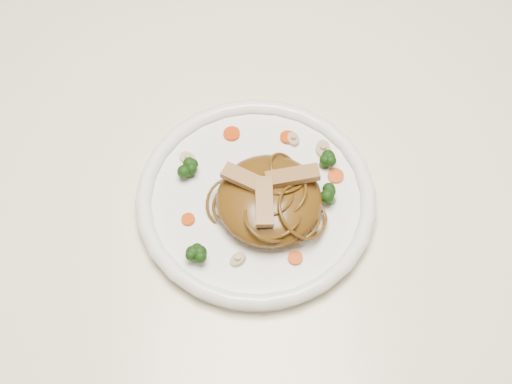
{
  "coord_description": "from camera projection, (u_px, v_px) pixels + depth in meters",
  "views": [
    {
      "loc": [
        -0.02,
        -0.47,
        1.5
      ],
      "look_at": [
        -0.0,
        -0.04,
        0.78
      ],
      "focal_mm": 46.78,
      "sensor_mm": 36.0,
      "label": 1
    }
  ],
  "objects": [
    {
      "name": "mushroom_3",
      "position": [
        293.0,
        139.0,
        0.9
      ],
      "size": [
        0.03,
        0.03,
        0.01
      ],
      "primitive_type": "cylinder",
      "rotation": [
        0.0,
        0.0,
        1.77
      ],
      "color": "beige",
      "rests_on": "plate"
    },
    {
      "name": "table",
      "position": [
        255.0,
        211.0,
        0.97
      ],
      "size": [
        1.2,
        0.8,
        0.75
      ],
      "color": "#F2E9CD",
      "rests_on": "ground"
    },
    {
      "name": "chicken_a",
      "position": [
        293.0,
        176.0,
        0.81
      ],
      "size": [
        0.07,
        0.03,
        0.01
      ],
      "primitive_type": "cube",
      "rotation": [
        0.0,
        0.0,
        0.11
      ],
      "color": "#9C7B4A",
      "rests_on": "noodle_mound"
    },
    {
      "name": "broccoli_2",
      "position": [
        195.0,
        252.0,
        0.8
      ],
      "size": [
        0.03,
        0.03,
        0.03
      ],
      "primitive_type": null,
      "rotation": [
        0.0,
        0.0,
        -0.16
      ],
      "color": "#16370B",
      "rests_on": "plate"
    },
    {
      "name": "noodle_mound",
      "position": [
        269.0,
        200.0,
        0.83
      ],
      "size": [
        0.14,
        0.14,
        0.04
      ],
      "primitive_type": "ellipsoid",
      "rotation": [
        0.0,
        0.0,
        -0.03
      ],
      "color": "#573710",
      "rests_on": "plate"
    },
    {
      "name": "carrot_3",
      "position": [
        232.0,
        134.0,
        0.9
      ],
      "size": [
        0.03,
        0.03,
        0.0
      ],
      "primitive_type": "cylinder",
      "rotation": [
        0.0,
        0.0,
        0.35
      ],
      "color": "#D54A07",
      "rests_on": "plate"
    },
    {
      "name": "mushroom_1",
      "position": [
        323.0,
        149.0,
        0.89
      ],
      "size": [
        0.03,
        0.03,
        0.01
      ],
      "primitive_type": "cylinder",
      "rotation": [
        0.0,
        0.0,
        1.5
      ],
      "color": "beige",
      "rests_on": "plate"
    },
    {
      "name": "carrot_4",
      "position": [
        295.0,
        258.0,
        0.81
      ],
      "size": [
        0.02,
        0.02,
        0.0
      ],
      "primitive_type": "cylinder",
      "rotation": [
        0.0,
        0.0,
        0.33
      ],
      "color": "#D54A07",
      "rests_on": "plate"
    },
    {
      "name": "mushroom_2",
      "position": [
        188.0,
        158.0,
        0.88
      ],
      "size": [
        0.03,
        0.03,
        0.01
      ],
      "primitive_type": "cylinder",
      "rotation": [
        0.0,
        0.0,
        -0.53
      ],
      "color": "beige",
      "rests_on": "plate"
    },
    {
      "name": "chicken_c",
      "position": [
        264.0,
        201.0,
        0.79
      ],
      "size": [
        0.02,
        0.06,
        0.01
      ],
      "primitive_type": "cube",
      "rotation": [
        0.0,
        0.0,
        4.68
      ],
      "color": "#9C7B4A",
      "rests_on": "noodle_mound"
    },
    {
      "name": "ground",
      "position": [
        255.0,
        348.0,
        1.53
      ],
      "size": [
        4.0,
        4.0,
        0.0
      ],
      "primitive_type": "plane",
      "color": "brown",
      "rests_on": "ground"
    },
    {
      "name": "broccoli_1",
      "position": [
        188.0,
        167.0,
        0.86
      ],
      "size": [
        0.03,
        0.03,
        0.03
      ],
      "primitive_type": null,
      "rotation": [
        0.0,
        0.0,
        0.14
      ],
      "color": "#16370B",
      "rests_on": "plate"
    },
    {
      "name": "broccoli_0",
      "position": [
        325.0,
        159.0,
        0.87
      ],
      "size": [
        0.03,
        0.03,
        0.03
      ],
      "primitive_type": null,
      "rotation": [
        0.0,
        0.0,
        0.02
      ],
      "color": "#16370B",
      "rests_on": "plate"
    },
    {
      "name": "broccoli_3",
      "position": [
        332.0,
        194.0,
        0.84
      ],
      "size": [
        0.03,
        0.03,
        0.03
      ],
      "primitive_type": null,
      "rotation": [
        0.0,
        0.0,
        0.18
      ],
      "color": "#16370B",
      "rests_on": "plate"
    },
    {
      "name": "carrot_2",
      "position": [
        336.0,
        176.0,
        0.87
      ],
      "size": [
        0.02,
        0.02,
        0.0
      ],
      "primitive_type": "cylinder",
      "rotation": [
        0.0,
        0.0,
        0.03
      ],
      "color": "#D54A07",
      "rests_on": "plate"
    },
    {
      "name": "carrot_1",
      "position": [
        188.0,
        219.0,
        0.83
      ],
      "size": [
        0.02,
        0.02,
        0.0
      ],
      "primitive_type": "cylinder",
      "rotation": [
        0.0,
        0.0,
        0.36
      ],
      "color": "#D54A07",
      "rests_on": "plate"
    },
    {
      "name": "mushroom_0",
      "position": [
        238.0,
        259.0,
        0.8
      ],
      "size": [
        0.03,
        0.03,
        0.01
      ],
      "primitive_type": "cylinder",
      "rotation": [
        0.0,
        0.0,
        0.66
      ],
      "color": "beige",
      "rests_on": "plate"
    },
    {
      "name": "chicken_b",
      "position": [
        247.0,
        180.0,
        0.81
      ],
      "size": [
        0.06,
        0.05,
        0.01
      ],
      "primitive_type": "cube",
      "rotation": [
        0.0,
        0.0,
        2.62
      ],
      "color": "#9C7B4A",
      "rests_on": "noodle_mound"
    },
    {
      "name": "carrot_0",
      "position": [
        288.0,
        137.0,
        0.9
      ],
      "size": [
        0.03,
        0.03,
        0.0
      ],
      "primitive_type": "cylinder",
      "rotation": [
        0.0,
        0.0,
        -0.37
      ],
      "color": "#D54A07",
      "rests_on": "plate"
    },
    {
      "name": "plate",
      "position": [
        256.0,
        201.0,
        0.86
      ],
      "size": [
        0.33,
        0.33,
        0.02
      ],
      "primitive_type": "cylinder",
      "rotation": [
        0.0,
        0.0,
        0.08
      ],
      "color": "white",
      "rests_on": "table"
    }
  ]
}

